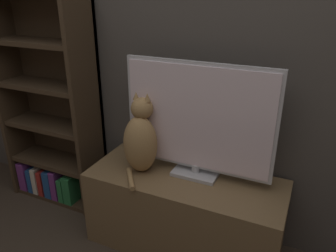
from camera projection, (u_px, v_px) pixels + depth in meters
name	position (u px, v px, depth m)	size (l,w,h in m)	color
wall_back	(207.00, 20.00, 1.74)	(4.80, 0.05, 2.60)	#47423D
tv_stand	(184.00, 212.00, 1.93)	(1.11, 0.45, 0.47)	brown
tv	(198.00, 121.00, 1.74)	(0.83, 0.15, 0.65)	#B7B7BC
cat	(141.00, 140.00, 1.85)	(0.20, 0.32, 0.46)	#997547
bookshelf	(53.00, 117.00, 2.30)	(0.69, 0.28, 1.44)	#3D2D1E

